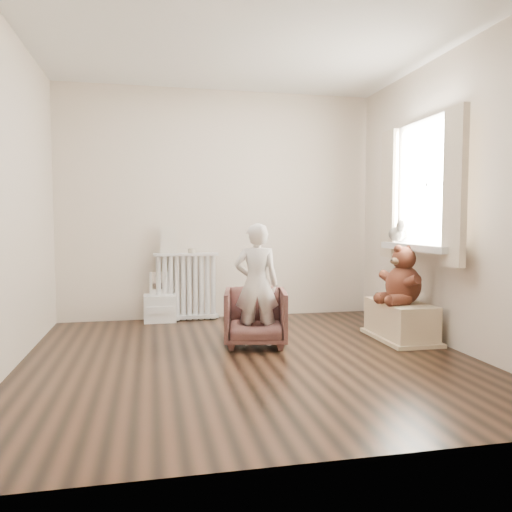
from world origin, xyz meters
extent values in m
cube|color=black|center=(0.00, 0.00, 0.00)|extent=(3.60, 3.60, 0.01)
cube|color=white|center=(0.00, 0.00, 2.60)|extent=(3.60, 3.60, 0.01)
cube|color=silver|center=(0.00, 1.80, 1.30)|extent=(3.60, 0.02, 2.60)
cube|color=silver|center=(0.00, -1.80, 1.30)|extent=(3.60, 0.02, 2.60)
cube|color=silver|center=(-1.80, 0.00, 1.30)|extent=(0.02, 3.60, 2.60)
cube|color=silver|center=(1.80, 0.00, 1.30)|extent=(0.02, 3.60, 2.60)
cube|color=white|center=(1.76, 0.30, 1.45)|extent=(0.03, 0.90, 1.10)
cube|color=silver|center=(1.67, 0.30, 0.87)|extent=(0.22, 1.10, 0.06)
cube|color=beige|center=(1.65, -0.27, 1.39)|extent=(0.06, 0.26, 1.30)
cube|color=beige|center=(1.65, 0.87, 1.39)|extent=(0.06, 0.26, 1.30)
cube|color=silver|center=(-0.39, 1.68, 0.39)|extent=(0.72, 0.14, 0.76)
cube|color=beige|center=(-0.59, 1.68, 0.91)|extent=(0.18, 0.02, 0.30)
cylinder|color=#A59E8C|center=(-0.33, 1.68, 0.78)|extent=(0.09, 0.09, 0.05)
cube|color=silver|center=(-0.69, 1.65, 0.28)|extent=(0.35, 0.25, 0.55)
imported|color=brown|center=(0.13, 0.40, 0.25)|extent=(0.64, 0.65, 0.51)
imported|color=white|center=(0.13, 0.35, 0.56)|extent=(0.43, 0.32, 1.07)
cube|color=beige|center=(1.52, 0.34, 0.20)|extent=(0.40, 0.75, 0.35)
camera|label=1|loc=(-0.77, -3.92, 1.11)|focal=35.00mm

